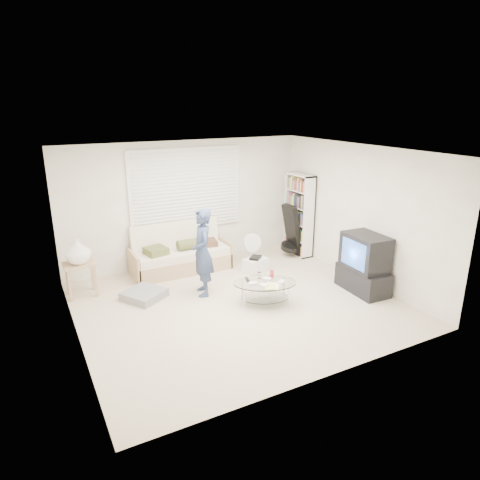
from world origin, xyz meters
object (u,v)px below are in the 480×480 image
bookshelf (299,215)px  coffee_table (265,286)px  tv_unit (364,264)px  futon_sofa (181,255)px

bookshelf → coffee_table: bearing=-136.8°
bookshelf → tv_unit: 2.20m
futon_sofa → coffee_table: (0.70, -2.06, 0.00)m
futon_sofa → tv_unit: (2.50, -2.43, 0.19)m
futon_sofa → tv_unit: size_ratio=1.87×
futon_sofa → bookshelf: bearing=-5.7°
futon_sofa → tv_unit: bearing=-44.2°
coffee_table → bookshelf: bearing=43.2°
futon_sofa → bookshelf: size_ratio=1.10×
futon_sofa → coffee_table: size_ratio=1.60×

